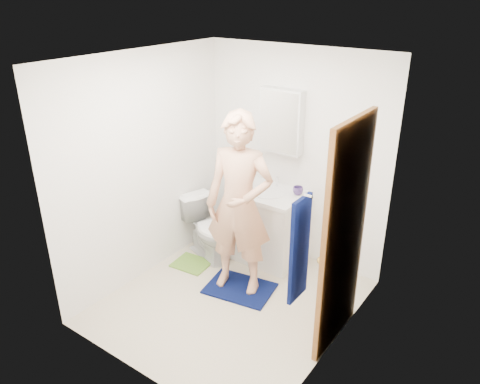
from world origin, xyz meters
name	(u,v)px	position (x,y,z in m)	size (l,w,h in m)	color
floor	(231,302)	(0.00, 0.00, -0.01)	(2.20, 2.40, 0.02)	beige
ceiling	(228,57)	(0.00, 0.00, 2.41)	(2.20, 2.40, 0.02)	white
wall_back	(295,157)	(0.00, 1.21, 1.20)	(2.20, 0.02, 2.40)	white
wall_front	(130,250)	(0.00, -1.21, 1.20)	(2.20, 0.02, 2.40)	white
wall_left	(144,168)	(-1.11, 0.00, 1.20)	(0.02, 2.40, 2.40)	white
wall_right	(343,227)	(1.11, 0.00, 1.20)	(0.02, 2.40, 2.40)	white
vanity_cabinet	(267,228)	(-0.15, 0.91, 0.40)	(0.75, 0.55, 0.80)	white
countertop	(268,194)	(-0.15, 0.91, 0.83)	(0.79, 0.59, 0.05)	white
sink_basin	(268,192)	(-0.15, 0.91, 0.84)	(0.40, 0.40, 0.03)	white
faucet	(277,182)	(-0.15, 1.09, 0.91)	(0.03, 0.03, 0.12)	silver
medicine_cabinet	(281,121)	(-0.15, 1.14, 1.60)	(0.50, 0.12, 0.70)	white
mirror_panel	(278,122)	(-0.15, 1.08, 1.60)	(0.46, 0.01, 0.66)	white
door	(344,237)	(1.07, 0.15, 1.02)	(0.05, 0.80, 2.05)	#A2642C
door_knob	(321,261)	(1.03, -0.17, 0.95)	(0.07, 0.07, 0.07)	gold
towel	(299,250)	(1.03, -0.57, 1.25)	(0.03, 0.24, 0.80)	#071041
towel_hook	(308,196)	(1.07, -0.57, 1.67)	(0.02, 0.02, 0.06)	silver
toilet	(209,229)	(-0.73, 0.57, 0.35)	(0.39, 0.69, 0.71)	white
bath_mat	(240,288)	(-0.05, 0.22, 0.01)	(0.69, 0.49, 0.02)	#071041
green_rug	(192,264)	(-0.77, 0.29, 0.01)	(0.40, 0.34, 0.02)	olive
soap_dispenser	(245,179)	(-0.45, 0.90, 0.94)	(0.08, 0.08, 0.18)	#B16253
toothbrush_cup	(298,191)	(0.15, 1.04, 0.89)	(0.11, 0.11, 0.09)	#4E387C
man	(239,205)	(-0.08, 0.26, 0.96)	(0.69, 0.45, 1.88)	tan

